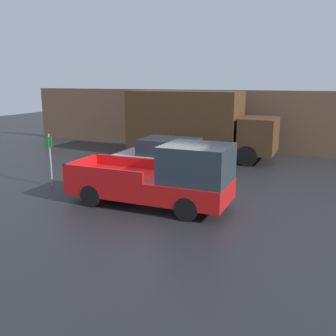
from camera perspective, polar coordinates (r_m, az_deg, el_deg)
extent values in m
plane|color=#232326|center=(13.09, -0.44, -4.75)|extent=(60.00, 60.00, 0.00)
cube|color=brown|center=(22.18, 10.07, 7.09)|extent=(28.00, 0.15, 3.50)
cube|color=red|center=(12.34, -2.97, -2.71)|extent=(5.35, 1.96, 0.66)
cube|color=#28333D|center=(11.50, 4.43, 0.73)|extent=(2.03, 1.84, 1.14)
cube|color=red|center=(13.55, -5.85, 0.92)|extent=(2.94, 0.10, 0.36)
cube|color=red|center=(12.00, -10.12, -0.82)|extent=(2.94, 0.10, 0.36)
cube|color=red|center=(13.54, -13.03, 0.63)|extent=(0.10, 1.96, 0.36)
cylinder|color=black|center=(12.60, 5.59, -3.80)|extent=(0.73, 0.26, 0.73)
cylinder|color=black|center=(11.05, 2.87, -6.23)|extent=(0.73, 0.26, 0.73)
cylinder|color=black|center=(13.91, -7.55, -2.22)|extent=(0.73, 0.26, 0.73)
cylinder|color=black|center=(12.52, -11.55, -4.13)|extent=(0.73, 0.26, 0.73)
cube|color=silver|center=(15.88, -0.23, 0.85)|extent=(4.23, 1.97, 0.70)
cube|color=#28333D|center=(15.70, 0.19, 3.26)|extent=(2.33, 1.74, 0.68)
cylinder|color=black|center=(16.31, 5.24, 0.05)|extent=(0.68, 0.22, 0.68)
cylinder|color=black|center=(14.68, 3.10, -1.41)|extent=(0.68, 0.22, 0.68)
cylinder|color=black|center=(17.27, -3.07, 0.82)|extent=(0.68, 0.22, 0.68)
cylinder|color=black|center=(15.74, -5.91, -0.46)|extent=(0.68, 0.22, 0.68)
cube|color=#472D19|center=(19.32, 13.66, 4.86)|extent=(1.70, 2.46, 1.76)
cube|color=#472D19|center=(20.26, 2.60, 7.38)|extent=(5.89, 2.59, 3.03)
cylinder|color=black|center=(20.64, 13.23, 2.98)|extent=(1.00, 0.30, 1.00)
cylinder|color=black|center=(18.39, 11.95, 1.82)|extent=(1.00, 0.30, 1.00)
cylinder|color=black|center=(21.96, 0.68, 3.93)|extent=(1.00, 0.30, 1.00)
cylinder|color=black|center=(19.87, -1.87, 2.94)|extent=(1.00, 0.30, 1.00)
cylinder|color=gray|center=(15.14, -17.48, 1.13)|extent=(0.07, 0.07, 2.06)
cube|color=#198C33|center=(14.99, -17.72, 3.85)|extent=(0.30, 0.02, 0.40)
cube|color=red|center=(23.32, -0.22, 4.53)|extent=(0.45, 0.40, 1.04)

